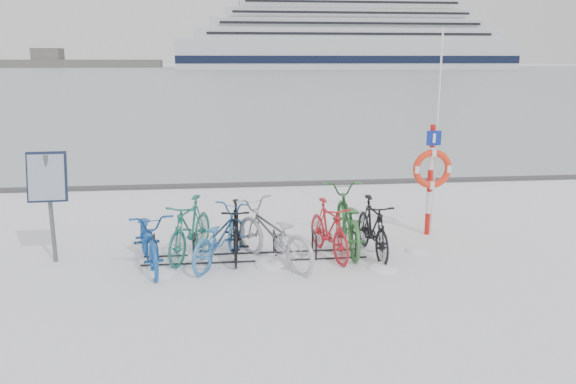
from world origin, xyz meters
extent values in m
plane|color=white|center=(0.00, 0.00, 0.00)|extent=(900.00, 900.00, 0.00)
cube|color=#A7B6BD|center=(0.00, 155.00, 0.01)|extent=(400.00, 298.00, 0.02)
cube|color=#3F3F42|center=(0.00, 5.90, 0.05)|extent=(400.00, 0.25, 0.10)
cylinder|color=black|center=(-1.80, -0.22, 0.22)|extent=(0.04, 0.04, 0.44)
cylinder|color=black|center=(-1.80, 0.22, 0.22)|extent=(0.04, 0.04, 0.44)
cylinder|color=black|center=(-1.80, 0.00, 0.44)|extent=(0.04, 0.44, 0.04)
cylinder|color=black|center=(-1.08, -0.22, 0.22)|extent=(0.04, 0.04, 0.44)
cylinder|color=black|center=(-1.08, 0.22, 0.22)|extent=(0.04, 0.04, 0.44)
cylinder|color=black|center=(-1.08, 0.00, 0.44)|extent=(0.04, 0.44, 0.04)
cylinder|color=black|center=(-0.36, -0.22, 0.22)|extent=(0.04, 0.04, 0.44)
cylinder|color=black|center=(-0.36, 0.22, 0.22)|extent=(0.04, 0.04, 0.44)
cylinder|color=black|center=(-0.36, 0.00, 0.44)|extent=(0.04, 0.44, 0.04)
cylinder|color=black|center=(0.36, -0.22, 0.22)|extent=(0.04, 0.04, 0.44)
cylinder|color=black|center=(0.36, 0.22, 0.22)|extent=(0.04, 0.04, 0.44)
cylinder|color=black|center=(0.36, 0.00, 0.44)|extent=(0.04, 0.44, 0.04)
cylinder|color=black|center=(1.08, -0.22, 0.22)|extent=(0.04, 0.04, 0.44)
cylinder|color=black|center=(1.08, 0.22, 0.22)|extent=(0.04, 0.04, 0.44)
cylinder|color=black|center=(1.08, 0.00, 0.44)|extent=(0.04, 0.44, 0.04)
cylinder|color=black|center=(1.80, -0.22, 0.22)|extent=(0.04, 0.04, 0.44)
cylinder|color=black|center=(1.80, 0.22, 0.22)|extent=(0.04, 0.04, 0.44)
cylinder|color=black|center=(1.80, 0.00, 0.44)|extent=(0.04, 0.44, 0.04)
cylinder|color=black|center=(0.00, -0.22, 0.02)|extent=(4.00, 0.03, 0.03)
cylinder|color=black|center=(0.00, 0.22, 0.02)|extent=(4.00, 0.03, 0.03)
cylinder|color=#595B5E|center=(-3.53, 0.21, 0.95)|extent=(0.07, 0.07, 1.91)
cube|color=black|center=(-3.53, 0.18, 1.54)|extent=(0.67, 0.27, 0.86)
cube|color=#8C99AD|center=(-3.53, 0.14, 1.54)|extent=(0.60, 0.20, 0.77)
cylinder|color=red|center=(3.58, 1.04, 0.23)|extent=(0.10, 0.10, 0.45)
cylinder|color=silver|center=(3.58, 1.04, 0.68)|extent=(0.10, 0.10, 0.45)
cylinder|color=red|center=(3.58, 1.04, 1.13)|extent=(0.10, 0.10, 0.45)
cylinder|color=silver|center=(3.58, 1.04, 1.58)|extent=(0.10, 0.10, 0.45)
cylinder|color=red|center=(3.58, 1.04, 2.03)|extent=(0.10, 0.10, 0.45)
torus|color=red|center=(3.58, 0.95, 1.38)|extent=(0.79, 0.13, 0.79)
cube|color=#0D2393|center=(3.58, 0.96, 2.00)|extent=(0.29, 0.03, 0.29)
cylinder|color=silver|center=(3.68, 1.09, 2.05)|extent=(0.04, 0.04, 4.09)
cube|color=silver|center=(44.11, 201.08, 5.29)|extent=(123.50, 22.94, 10.59)
cube|color=black|center=(44.11, 189.56, 3.53)|extent=(123.50, 0.30, 2.65)
cube|color=black|center=(44.11, 212.59, 3.53)|extent=(123.50, 0.30, 2.65)
cube|color=silver|center=(44.11, 201.08, 12.35)|extent=(110.27, 21.17, 3.53)
cube|color=silver|center=(44.11, 201.08, 19.41)|extent=(89.10, 18.53, 3.53)
cube|color=black|center=(44.11, 190.31, 15.88)|extent=(97.04, 0.20, 10.59)
cube|color=#474747|center=(-90.00, 260.00, 5.00)|extent=(20.00, 10.00, 6.00)
imported|color=#164C9B|center=(-1.83, -0.17, 0.53)|extent=(1.20, 2.15, 1.07)
imported|color=#1F675A|center=(-1.16, 0.22, 0.56)|extent=(1.12, 1.92, 1.11)
imported|color=#3575B9|center=(-0.63, -0.12, 0.50)|extent=(1.47, 2.01, 1.01)
imported|color=black|center=(-0.33, 0.15, 0.51)|extent=(0.54, 1.72, 1.03)
imported|color=#ACADB3|center=(0.31, -0.29, 0.56)|extent=(1.78, 2.21, 1.12)
imported|color=red|center=(1.35, 0.02, 0.52)|extent=(0.87, 1.80, 1.04)
imported|color=#2F6E34|center=(1.77, 0.44, 0.59)|extent=(0.86, 2.27, 1.18)
imported|color=black|center=(2.15, -0.03, 0.54)|extent=(0.60, 1.83, 1.09)
ellipsoid|color=white|center=(-0.98, 0.24, 0.00)|extent=(0.49, 0.49, 0.17)
ellipsoid|color=white|center=(0.30, -0.37, 0.00)|extent=(0.68, 0.68, 0.24)
ellipsoid|color=white|center=(3.01, 0.00, 0.00)|extent=(0.44, 0.44, 0.15)
ellipsoid|color=white|center=(0.68, 0.43, 0.00)|extent=(0.38, 0.38, 0.13)
ellipsoid|color=white|center=(2.14, -0.79, 0.00)|extent=(0.53, 0.53, 0.19)
ellipsoid|color=white|center=(-1.62, -0.60, 0.00)|extent=(0.54, 0.54, 0.19)
camera|label=1|loc=(-0.44, -9.60, 3.49)|focal=35.00mm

